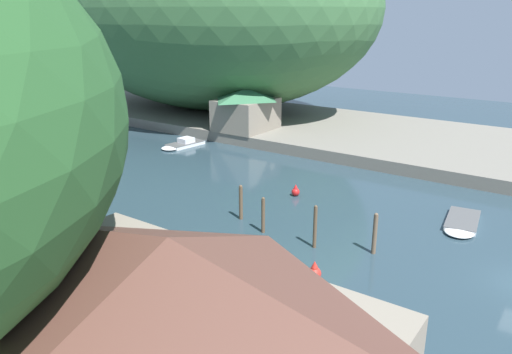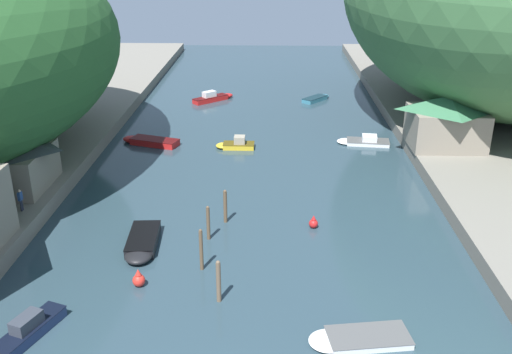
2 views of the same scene
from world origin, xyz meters
name	(u,v)px [view 2 (image 2 of 2)]	position (x,y,z in m)	size (l,w,h in m)	color
water_surface	(252,167)	(0.00, 30.00, 0.00)	(130.00, 130.00, 0.00)	#283D47
boathouse_shed	(8,162)	(-18.99, 22.14, 3.37)	(6.43, 6.77, 4.19)	gray
right_bank_cottage	(447,120)	(18.29, 32.97, 3.77)	(7.24, 6.07, 4.95)	gray
boat_white_cruiser	(363,141)	(11.22, 36.76, 0.28)	(5.53, 2.59, 0.92)	white
boat_near_quay	(235,144)	(-1.91, 35.11, 0.38)	(3.90, 1.66, 1.26)	gold
boat_navy_launch	(148,141)	(-10.94, 36.08, 0.32)	(6.39, 3.59, 0.65)	red
boat_far_right_bank	(317,98)	(7.73, 53.82, 0.27)	(4.10, 4.47, 0.55)	teal
boat_moored_right	(214,97)	(-5.77, 53.23, 0.43)	(5.37, 5.05, 1.37)	red
boat_small_dinghy	(18,339)	(-11.35, 4.50, 0.41)	(3.35, 6.21, 1.31)	navy
boat_cabin_cruiser	(142,244)	(-7.03, 14.68, 0.35)	(2.26, 5.58, 0.70)	black
boat_mid_channel	(356,339)	(6.29, 5.31, 0.19)	(5.60, 2.76, 0.38)	white
mooring_post_nearest	(219,281)	(-1.24, 8.75, 1.37)	(0.28, 0.28, 2.72)	brown
mooring_post_second	(201,249)	(-2.64, 12.18, 1.46)	(0.24, 0.24, 2.90)	brown
mooring_post_middle	(208,223)	(-2.62, 16.18, 1.29)	(0.25, 0.25, 2.57)	brown
mooring_post_fourth	(225,206)	(-1.63, 18.81, 1.32)	(0.27, 0.27, 2.63)	brown
channel_buoy_near	(313,223)	(4.87, 18.07, 0.39)	(0.67, 0.67, 1.00)	red
channel_buoy_far	(139,279)	(-6.26, 10.19, 0.45)	(0.78, 0.78, 1.17)	red
person_on_quay	(20,198)	(-16.44, 17.87, 2.19)	(0.25, 0.40, 1.69)	#282D3D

